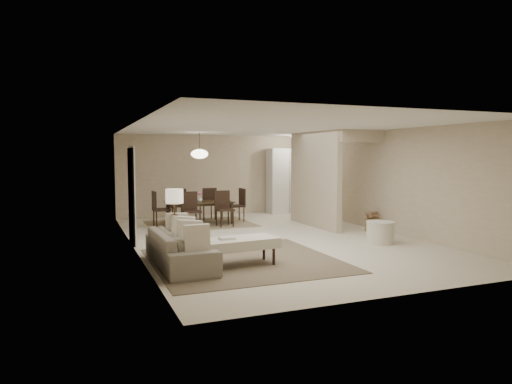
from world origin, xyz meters
name	(u,v)px	position (x,y,z in m)	size (l,w,h in m)	color
floor	(270,239)	(0.00, 0.00, 0.00)	(9.00, 9.00, 0.00)	beige
ceiling	(271,127)	(0.00, 0.00, 2.50)	(9.00, 9.00, 0.00)	white
back_wall	(214,175)	(0.00, 4.50, 1.25)	(6.00, 6.00, 0.00)	tan
left_wall	(133,187)	(-3.00, 0.00, 1.25)	(9.00, 9.00, 0.00)	tan
right_wall	(381,181)	(3.00, 0.00, 1.25)	(9.00, 9.00, 0.00)	tan
partition	(314,179)	(1.80, 1.25, 1.25)	(0.15, 2.50, 2.50)	tan
doorway	(131,196)	(-2.97, 0.60, 1.02)	(0.04, 0.90, 2.04)	black
pantry_cabinet	(286,181)	(2.35, 4.15, 1.05)	(1.20, 0.55, 2.10)	white
flush_light	(298,136)	(2.30, 3.20, 2.46)	(0.44, 0.44, 0.05)	white
living_rug	(244,260)	(-1.30, -1.81, 0.01)	(3.20, 3.20, 0.01)	brown
sofa	(180,249)	(-2.45, -1.81, 0.30)	(0.81, 2.07, 0.61)	gray
ottoman_bench	(239,244)	(-1.50, -2.11, 0.38)	(1.37, 0.73, 0.47)	beige
side_table	(175,244)	(-2.40, -1.13, 0.26)	(0.47, 0.47, 0.51)	black
table_lamp	(174,200)	(-2.40, -1.13, 1.07)	(0.32, 0.32, 0.76)	#402D1B
round_pouf	(380,233)	(1.97, -1.36, 0.23)	(0.60, 0.60, 0.47)	beige
wicker_basket	(372,225)	(2.75, 0.00, 0.15)	(0.35, 0.35, 0.30)	olive
dining_rug	(200,224)	(-0.92, 2.71, 0.01)	(2.80, 2.10, 0.01)	#837151
dining_table	(200,213)	(-0.92, 2.71, 0.31)	(1.75, 0.98, 0.62)	black
dining_chairs	(200,207)	(-0.92, 2.71, 0.47)	(2.56, 1.90, 0.95)	black
vase	(200,199)	(-0.92, 2.71, 0.69)	(0.13, 0.13, 0.14)	white
yellow_mat	(313,218)	(2.55, 2.67, 0.01)	(0.97, 0.59, 0.01)	yellow
pendant_light	(200,154)	(-0.92, 2.71, 1.92)	(0.46, 0.46, 0.71)	#402D1B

